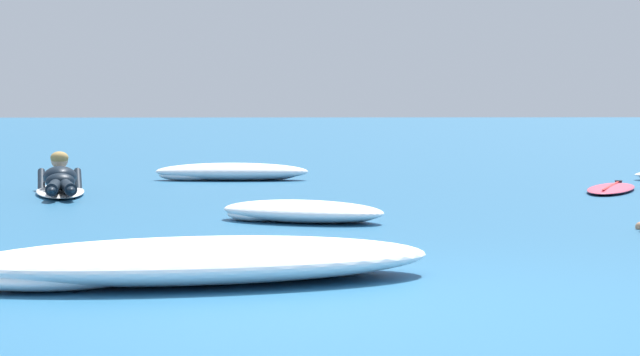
{
  "coord_description": "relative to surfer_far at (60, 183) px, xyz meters",
  "views": [
    {
      "loc": [
        -0.25,
        -6.88,
        1.13
      ],
      "look_at": [
        0.21,
        6.04,
        0.32
      ],
      "focal_mm": 70.31,
      "sensor_mm": 36.0,
      "label": 1
    }
  ],
  "objects": [
    {
      "name": "ground_plane",
      "position": [
        2.81,
        1.94,
        -0.13
      ],
      "size": [
        120.0,
        120.0,
        0.0
      ],
      "primitive_type": "plane",
      "color": "#235B84"
    },
    {
      "name": "whitewater_mid_left",
      "position": [
        2.81,
        -3.44,
        -0.04
      ],
      "size": [
        1.75,
        1.34,
        0.2
      ],
      "color": "white",
      "rests_on": "ground"
    },
    {
      "name": "drifting_surfboard",
      "position": [
        6.7,
        0.29,
        -0.1
      ],
      "size": [
        1.22,
        2.0,
        0.16
      ],
      "color": "#E54C66",
      "rests_on": "ground"
    },
    {
      "name": "surfer_far",
      "position": [
        0.0,
        0.0,
        0.0
      ],
      "size": [
        0.97,
        2.62,
        0.53
      ],
      "color": "white",
      "rests_on": "ground"
    },
    {
      "name": "whitewater_front",
      "position": [
        1.96,
        2.51,
        -0.02
      ],
      "size": [
        2.16,
        0.77,
        0.24
      ],
      "color": "white",
      "rests_on": "ground"
    },
    {
      "name": "whitewater_mid_right",
      "position": [
        2.09,
        -7.2,
        -0.01
      ],
      "size": [
        3.1,
        1.69,
        0.27
      ],
      "color": "white",
      "rests_on": "ground"
    }
  ]
}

